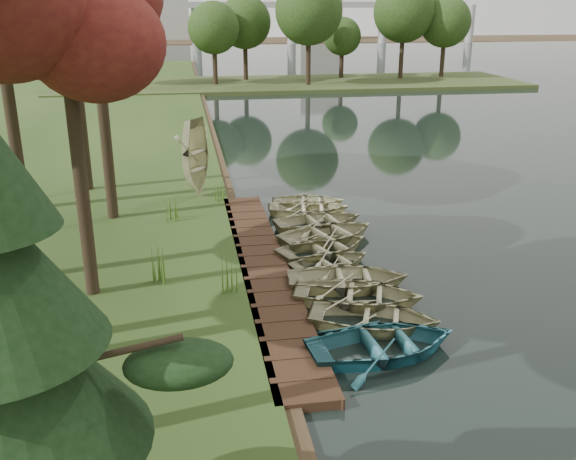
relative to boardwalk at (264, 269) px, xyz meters
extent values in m
plane|color=#3D2F1D|center=(1.60, 0.00, -0.15)|extent=(300.00, 300.00, 0.00)
cube|color=#332013|center=(0.00, 0.00, 0.00)|extent=(1.60, 16.00, 0.30)
cube|color=#35431E|center=(9.60, 50.00, 0.08)|extent=(50.00, 14.00, 0.45)
cylinder|color=black|center=(-13.73, 50.00, 2.70)|extent=(0.50, 0.50, 4.80)
sphere|color=#284216|center=(-13.73, 50.00, 6.30)|extent=(5.60, 5.60, 5.60)
cylinder|color=black|center=(-7.07, 50.00, 2.70)|extent=(0.50, 0.50, 4.80)
sphere|color=#284216|center=(-7.07, 50.00, 6.30)|extent=(5.60, 5.60, 5.60)
cylinder|color=black|center=(-0.40, 50.00, 2.70)|extent=(0.50, 0.50, 4.80)
sphere|color=#284216|center=(-0.40, 50.00, 6.30)|extent=(5.60, 5.60, 5.60)
cylinder|color=black|center=(6.27, 50.00, 2.70)|extent=(0.50, 0.50, 4.80)
sphere|color=#284216|center=(6.27, 50.00, 6.30)|extent=(5.60, 5.60, 5.60)
cylinder|color=black|center=(12.93, 50.00, 2.70)|extent=(0.50, 0.50, 4.80)
sphere|color=#284216|center=(12.93, 50.00, 6.30)|extent=(5.60, 5.60, 5.60)
cylinder|color=black|center=(19.60, 50.00, 2.70)|extent=(0.50, 0.50, 4.80)
sphere|color=#284216|center=(19.60, 50.00, 6.30)|extent=(5.60, 5.60, 5.60)
cylinder|color=black|center=(26.27, 50.00, 2.70)|extent=(0.50, 0.50, 4.80)
sphere|color=#284216|center=(26.27, 50.00, 6.30)|extent=(5.60, 5.60, 5.60)
cube|color=#A5A5A0|center=(11.60, 120.00, 7.85)|extent=(90.00, 4.00, 1.20)
cylinder|color=#A5A5A0|center=(-18.40, 120.00, 3.85)|extent=(1.80, 1.80, 8.00)
cylinder|color=#A5A5A0|center=(1.60, 120.00, 3.85)|extent=(1.80, 1.80, 8.00)
cylinder|color=#A5A5A0|center=(21.60, 120.00, 3.85)|extent=(1.80, 1.80, 8.00)
cylinder|color=#A5A5A0|center=(41.60, 120.00, 3.85)|extent=(1.80, 1.80, 8.00)
cylinder|color=#A5A5A0|center=(61.60, 120.00, 3.85)|extent=(1.80, 1.80, 8.00)
cube|color=#A5A5A0|center=(31.60, 140.00, 8.85)|extent=(10.00, 8.00, 18.00)
cube|color=#A5A5A0|center=(-3.40, 145.00, 5.85)|extent=(8.00, 8.00, 12.00)
imported|color=#2A6A75|center=(2.34, -5.88, 0.31)|extent=(4.28, 3.27, 0.83)
imported|color=#BCB988|center=(2.53, -4.44, 0.28)|extent=(4.36, 3.75, 0.76)
imported|color=#BCB988|center=(2.48, -2.93, 0.30)|extent=(4.58, 3.88, 0.81)
imported|color=#BCB988|center=(2.50, -1.72, 0.30)|extent=(4.18, 3.21, 0.80)
imported|color=#BCB988|center=(2.34, -0.04, 0.21)|extent=(3.52, 2.99, 0.62)
imported|color=#BCB988|center=(2.37, 1.20, 0.28)|extent=(4.31, 3.72, 0.75)
imported|color=#BCB988|center=(2.80, 2.47, 0.31)|extent=(4.69, 4.00, 0.82)
imported|color=#BCB988|center=(2.78, 4.10, 0.28)|extent=(4.06, 3.21, 0.76)
imported|color=#BCB988|center=(2.72, 5.90, 0.26)|extent=(3.78, 2.94, 0.72)
imported|color=#BCB988|center=(2.90, 6.94, 0.23)|extent=(3.51, 2.75, 0.66)
imported|color=#BCB988|center=(-1.90, 8.54, 0.52)|extent=(4.41, 4.13, 0.74)
cylinder|color=black|center=(-5.44, -1.27, 4.16)|extent=(0.40, 0.40, 8.02)
ellipsoid|color=maroon|center=(-5.44, -1.27, 8.17)|extent=(4.60, 4.60, 3.91)
cylinder|color=black|center=(-5.48, 6.10, 5.08)|extent=(0.44, 0.44, 9.86)
cylinder|color=black|center=(-9.35, 7.93, 6.50)|extent=(0.49, 0.49, 12.69)
cylinder|color=black|center=(-7.01, 10.66, 5.05)|extent=(0.44, 0.44, 9.81)
cone|color=black|center=(-5.00, -11.96, 4.03)|extent=(3.80, 3.80, 2.60)
cone|color=#3F661E|center=(-3.53, -0.87, 0.72)|extent=(0.60, 0.60, 1.14)
cone|color=#3F661E|center=(-1.27, -1.95, 0.68)|extent=(0.60, 0.60, 1.07)
cone|color=#3F661E|center=(-3.05, 5.30, 0.69)|extent=(0.60, 0.60, 1.08)
cone|color=#3F661E|center=(-1.00, 7.79, 0.58)|extent=(0.60, 0.60, 0.86)
camera|label=1|loc=(-2.48, -19.85, 8.57)|focal=40.00mm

